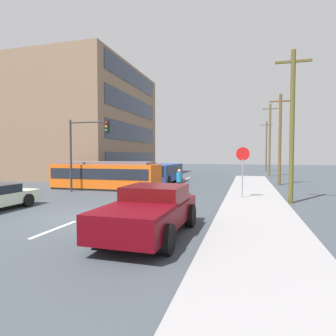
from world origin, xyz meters
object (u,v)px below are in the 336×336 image
object	(u,v)px
pickup_truck_parked	(150,211)
utility_pole_distant	(266,145)
parked_sedan_far	(143,172)
utility_pole_mid	(280,138)
parked_sedan_mid	(110,177)
utility_pole_near	(292,124)
pedestrian_crossing	(179,180)
streetcar_tram	(106,175)
traffic_light_mast	(86,141)
stop_sign	(243,162)
city_bus	(161,172)
utility_pole_far	(270,139)

from	to	relation	value
pickup_truck_parked	utility_pole_distant	xyz separation A→B (m)	(5.88, 38.65, 3.33)
parked_sedan_far	utility_pole_mid	size ratio (longest dim) A/B	0.53
parked_sedan_mid	utility_pole_near	xyz separation A→B (m)	(14.19, -6.96, 3.59)
pedestrian_crossing	utility_pole_distant	size ratio (longest dim) A/B	0.21
streetcar_tram	parked_sedan_mid	size ratio (longest dim) A/B	1.84
parked_sedan_mid	utility_pole_mid	bearing A→B (deg)	10.31
pickup_truck_parked	traffic_light_mast	size ratio (longest dim) A/B	1.00
streetcar_tram	utility_pole_distant	bearing A→B (deg)	64.72
traffic_light_mast	parked_sedan_far	bearing A→B (deg)	92.48
stop_sign	traffic_light_mast	xyz separation A→B (m)	(-10.50, 0.65, 1.34)
parked_sedan_mid	utility_pole_distant	bearing A→B (deg)	58.22
utility_pole_mid	utility_pole_distant	bearing A→B (deg)	89.38
pickup_truck_parked	utility_pole_mid	world-z (taller)	utility_pole_mid
utility_pole_near	parked_sedan_mid	bearing A→B (deg)	153.86
pickup_truck_parked	utility_pole_distant	size ratio (longest dim) A/B	0.63
streetcar_tram	city_bus	bearing A→B (deg)	61.04
city_bus	parked_sedan_mid	bearing A→B (deg)	-165.47
city_bus	utility_pole_mid	bearing A→B (deg)	8.39
streetcar_tram	parked_sedan_far	bearing A→B (deg)	95.44
parked_sedan_far	utility_pole_distant	size ratio (longest dim) A/B	0.52
stop_sign	utility_pole_distant	bearing A→B (deg)	84.09
pedestrian_crossing	utility_pole_near	bearing A→B (deg)	-12.28
parked_sedan_far	utility_pole_far	xyz separation A→B (m)	(13.95, 6.77, 3.96)
pedestrian_crossing	utility_pole_distant	bearing A→B (deg)	76.50
city_bus	stop_sign	distance (m)	10.59
pickup_truck_parked	traffic_light_mast	distance (m)	12.08
streetcar_tram	utility_pole_mid	world-z (taller)	utility_pole_mid
parked_sedan_mid	city_bus	bearing A→B (deg)	14.53
city_bus	utility_pole_mid	world-z (taller)	utility_pole_mid
parked_sedan_far	utility_pole_distant	world-z (taller)	utility_pole_distant
pickup_truck_parked	stop_sign	size ratio (longest dim) A/B	1.74
city_bus	utility_pole_near	distance (m)	13.05
traffic_light_mast	utility_pole_near	xyz separation A→B (m)	(13.01, -1.09, 0.67)
parked_sedan_far	utility_pole_near	distance (m)	19.64
pickup_truck_parked	utility_pole_mid	bearing A→B (deg)	71.98
city_bus	utility_pole_mid	xyz separation A→B (m)	(10.11, 1.49, 3.03)
parked_sedan_far	utility_pole_near	size ratio (longest dim) A/B	0.51
pedestrian_crossing	utility_pole_near	distance (m)	7.35
parked_sedan_mid	utility_pole_far	xyz separation A→B (m)	(14.58, 13.56, 3.97)
parked_sedan_far	traffic_light_mast	world-z (taller)	traffic_light_mast
pedestrian_crossing	stop_sign	world-z (taller)	stop_sign
parked_sedan_far	utility_pole_far	size ratio (longest dim) A/B	0.47
parked_sedan_mid	utility_pole_near	size ratio (longest dim) A/B	0.54
pedestrian_crossing	utility_pole_mid	world-z (taller)	utility_pole_mid
utility_pole_far	parked_sedan_mid	bearing A→B (deg)	-137.07
traffic_light_mast	city_bus	bearing A→B (deg)	64.80
parked_sedan_far	utility_pole_far	world-z (taller)	utility_pole_far
stop_sign	utility_pole_mid	xyz separation A→B (m)	(2.92, 9.18, 1.85)
utility_pole_mid	utility_pole_far	bearing A→B (deg)	90.14
streetcar_tram	stop_sign	size ratio (longest dim) A/B	2.81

